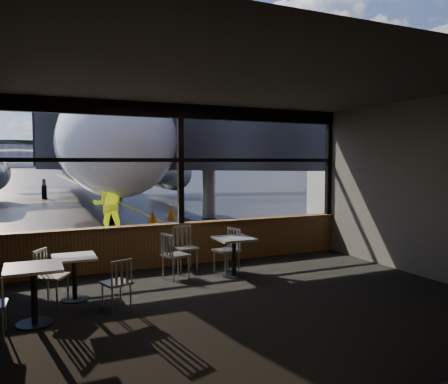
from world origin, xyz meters
TOP-DOWN VIEW (x-y plane):
  - ground_plane at (0.00, 120.00)m, footprint 520.00×520.00m
  - carpet_floor at (0.00, -3.00)m, footprint 8.00×6.00m
  - ceiling at (0.00, -3.00)m, footprint 8.00×6.00m
  - wall_right at (4.00, -3.00)m, footprint 0.04×6.00m
  - wall_back at (0.00, -6.00)m, footprint 8.00×0.04m
  - window_sill at (0.00, 0.00)m, footprint 8.00×0.28m
  - window_header at (0.00, 0.00)m, footprint 8.00×0.18m
  - mullion_centre at (0.00, 0.00)m, footprint 0.12×0.12m
  - mullion_right at (3.95, 0.00)m, footprint 0.12×0.12m
  - window_transom at (0.00, 0.00)m, footprint 8.00×0.10m
  - airliner at (0.09, 19.02)m, footprint 30.94×36.69m
  - jet_bridge at (3.60, 5.50)m, footprint 9.34×11.41m
  - cafe_table_near at (0.64, -1.37)m, footprint 0.71×0.71m
  - cafe_table_mid at (-2.38, -1.65)m, footprint 0.67×0.67m
  - cafe_table_left at (-2.99, -2.55)m, footprint 0.75×0.75m
  - chair_near_e at (0.61, -1.08)m, footprint 0.62×0.62m
  - chair_near_w at (-0.47, -1.09)m, footprint 0.62×0.62m
  - chair_near_n at (-0.07, -0.51)m, footprint 0.52×0.52m
  - chair_mid_s at (-1.83, -2.36)m, footprint 0.55×0.55m
  - chair_mid_w at (-2.72, -1.72)m, footprint 0.67×0.67m
  - ground_crew at (-0.80, 4.63)m, footprint 0.96×0.77m
  - cone_nose at (2.15, 7.63)m, footprint 0.37×0.37m
  - terminal_annex at (10.00, 2.50)m, footprint 5.00×7.00m
  - hangar_mid at (0.00, 185.00)m, footprint 38.00×15.00m
  - hangar_right at (60.00, 178.00)m, footprint 50.00×20.00m
  - fuel_tank_c at (-10.00, 182.00)m, footprint 8.00×8.00m
  - treeline at (0.00, 210.00)m, footprint 360.00×3.00m
  - cone_extra at (1.07, 6.44)m, footprint 0.36×0.36m

SIDE VIEW (x-z plane):
  - ground_plane at x=0.00m, z-range 0.00..0.00m
  - carpet_floor at x=0.00m, z-range 0.01..0.01m
  - cone_extra at x=1.07m, z-range 0.00..0.50m
  - cone_nose at x=2.15m, z-range 0.00..0.52m
  - cafe_table_mid at x=-2.38m, z-range 0.00..0.73m
  - cafe_table_near at x=0.64m, z-range 0.00..0.78m
  - chair_mid_s at x=-1.83m, z-range 0.00..0.80m
  - cafe_table_left at x=-2.99m, z-range 0.00..0.83m
  - chair_mid_w at x=-2.72m, z-range 0.00..0.89m
  - window_sill at x=0.00m, z-range 0.00..0.90m
  - chair_near_w at x=-0.47m, z-range 0.00..0.91m
  - chair_near_e at x=0.61m, z-range 0.00..0.92m
  - chair_near_n at x=-0.07m, z-range 0.00..0.93m
  - ground_crew at x=-0.80m, z-range 0.00..1.89m
  - wall_right at x=4.00m, z-range 0.00..3.50m
  - wall_back at x=0.00m, z-range 0.00..3.50m
  - mullion_centre at x=0.00m, z-range 0.90..3.50m
  - mullion_right at x=3.95m, z-range 0.90..3.50m
  - window_transom at x=0.00m, z-range 2.26..2.34m
  - jet_bridge at x=3.60m, z-range 0.00..4.98m
  - terminal_annex at x=10.00m, z-range 0.00..6.00m
  - fuel_tank_c at x=-10.00m, z-range 0.00..6.00m
  - window_header at x=0.00m, z-range 3.20..3.50m
  - ceiling at x=0.00m, z-range 3.48..3.52m
  - hangar_mid at x=0.00m, z-range 0.00..10.00m
  - airliner at x=0.09m, z-range 0.00..10.91m
  - hangar_right at x=60.00m, z-range 0.00..12.00m
  - treeline at x=0.00m, z-range 0.00..12.00m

